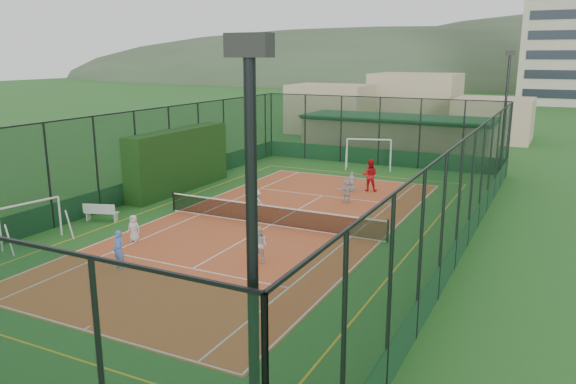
% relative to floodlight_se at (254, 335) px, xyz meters
% --- Properties ---
extents(ground, '(300.00, 300.00, 0.00)m').
position_rel_floodlight_se_xyz_m(ground, '(-8.60, 16.60, -4.12)').
color(ground, '#2E6522').
rests_on(ground, ground).
extents(court_slab, '(11.17, 23.97, 0.01)m').
position_rel_floodlight_se_xyz_m(court_slab, '(-8.60, 16.60, -4.12)').
color(court_slab, '#CC562D').
rests_on(court_slab, ground).
extents(tennis_net, '(11.67, 0.12, 1.06)m').
position_rel_floodlight_se_xyz_m(tennis_net, '(-8.60, 16.60, -3.59)').
color(tennis_net, black).
rests_on(tennis_net, ground).
extents(perimeter_fence, '(18.12, 34.12, 5.00)m').
position_rel_floodlight_se_xyz_m(perimeter_fence, '(-8.60, 16.60, -1.62)').
color(perimeter_fence, black).
rests_on(perimeter_fence, ground).
extents(floodlight_se, '(0.60, 0.26, 8.25)m').
position_rel_floodlight_se_xyz_m(floodlight_se, '(0.00, 0.00, 0.00)').
color(floodlight_se, black).
rests_on(floodlight_se, ground).
extents(floodlight_ne, '(0.60, 0.26, 8.25)m').
position_rel_floodlight_se_xyz_m(floodlight_ne, '(0.00, 33.20, 0.00)').
color(floodlight_ne, black).
rests_on(floodlight_ne, ground).
extents(clubhouse, '(15.20, 7.20, 3.15)m').
position_rel_floodlight_se_xyz_m(clubhouse, '(-8.60, 38.60, -2.55)').
color(clubhouse, tan).
rests_on(clubhouse, ground).
extents(distant_hills, '(200.00, 60.00, 24.00)m').
position_rel_floodlight_se_xyz_m(distant_hills, '(-8.60, 166.60, -4.12)').
color(distant_hills, '#384C33').
rests_on(distant_hills, ground).
extents(hedge_left, '(1.27, 8.45, 3.70)m').
position_rel_floodlight_se_xyz_m(hedge_left, '(-16.90, 20.51, -2.28)').
color(hedge_left, black).
rests_on(hedge_left, ground).
extents(white_bench, '(1.70, 0.96, 0.92)m').
position_rel_floodlight_se_xyz_m(white_bench, '(-16.40, 13.50, -3.66)').
color(white_bench, white).
rests_on(white_bench, ground).
extents(futsal_goal_near, '(2.90, 1.34, 1.80)m').
position_rel_floodlight_se_xyz_m(futsal_goal_near, '(-16.66, 9.65, -3.22)').
color(futsal_goal_near, white).
rests_on(futsal_goal_near, ground).
extents(futsal_goal_far, '(3.37, 1.85, 2.09)m').
position_rel_floodlight_se_xyz_m(futsal_goal_far, '(-8.88, 32.15, -3.08)').
color(futsal_goal_far, white).
rests_on(futsal_goal_far, ground).
extents(child_near_left, '(0.65, 0.50, 1.19)m').
position_rel_floodlight_se_xyz_m(child_near_left, '(-12.82, 11.77, -3.52)').
color(child_near_left, white).
rests_on(child_near_left, court_slab).
extents(child_near_mid, '(0.59, 0.43, 1.50)m').
position_rel_floodlight_se_xyz_m(child_near_mid, '(-11.13, 9.02, -3.36)').
color(child_near_mid, '#5184E5').
rests_on(child_near_mid, court_slab).
extents(child_near_right, '(0.76, 0.62, 1.47)m').
position_rel_floodlight_se_xyz_m(child_near_right, '(-6.62, 11.92, -3.38)').
color(child_near_right, silver).
rests_on(child_near_right, court_slab).
extents(child_far_left, '(0.85, 0.51, 1.30)m').
position_rel_floodlight_se_xyz_m(child_far_left, '(-10.05, 17.80, -3.47)').
color(child_far_left, white).
rests_on(child_far_left, court_slab).
extents(child_far_right, '(0.74, 0.35, 1.23)m').
position_rel_floodlight_se_xyz_m(child_far_right, '(-7.42, 24.66, -3.50)').
color(child_far_right, silver).
rests_on(child_far_right, court_slab).
extents(child_far_back, '(1.27, 0.92, 1.32)m').
position_rel_floodlight_se_xyz_m(child_far_back, '(-6.85, 22.29, -3.45)').
color(child_far_back, silver).
rests_on(child_far_back, court_slab).
extents(coach, '(1.07, 0.90, 1.93)m').
position_rel_floodlight_se_xyz_m(coach, '(-6.55, 25.39, -3.15)').
color(coach, red).
rests_on(coach, court_slab).
extents(tennis_balls, '(6.31, 1.53, 0.07)m').
position_rel_floodlight_se_xyz_m(tennis_balls, '(-8.59, 17.84, -4.08)').
color(tennis_balls, '#CCE033').
rests_on(tennis_balls, court_slab).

